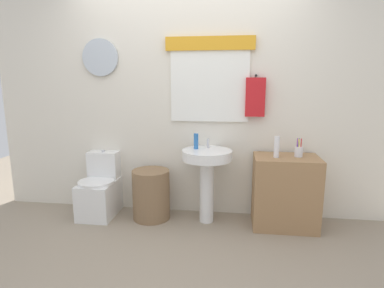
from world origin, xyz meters
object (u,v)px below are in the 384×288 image
object	(u,v)px
lotion_bottle	(277,147)
toothbrush_cup	(299,151)
wooden_cabinet	(285,192)
soap_bottle	(196,141)
laundry_hamper	(151,194)
pedestal_sink	(207,168)
toilet	(100,191)

from	to	relation	value
lotion_bottle	toothbrush_cup	size ratio (longest dim) A/B	1.14
wooden_cabinet	soap_bottle	xyz separation A→B (m)	(-0.92, 0.05, 0.49)
laundry_hamper	lotion_bottle	size ratio (longest dim) A/B	2.56
pedestal_sink	toothbrush_cup	xyz separation A→B (m)	(0.91, 0.02, 0.20)
soap_bottle	lotion_bottle	distance (m)	0.81
pedestal_sink	toothbrush_cup	world-z (taller)	toothbrush_cup
toilet	lotion_bottle	world-z (taller)	lotion_bottle
toilet	toothbrush_cup	distance (m)	2.17
soap_bottle	lotion_bottle	size ratio (longest dim) A/B	0.77
soap_bottle	toothbrush_cup	xyz separation A→B (m)	(1.03, -0.03, -0.07)
pedestal_sink	soap_bottle	bearing A→B (deg)	157.38
pedestal_sink	wooden_cabinet	xyz separation A→B (m)	(0.80, -0.00, -0.22)
laundry_hamper	lotion_bottle	xyz separation A→B (m)	(1.29, -0.04, 0.57)
laundry_hamper	wooden_cabinet	bearing A→B (deg)	0.00
toilet	wooden_cabinet	distance (m)	2.00
toothbrush_cup	wooden_cabinet	bearing A→B (deg)	-169.82
soap_bottle	lotion_bottle	world-z (taller)	lotion_bottle
soap_bottle	pedestal_sink	bearing A→B (deg)	-22.62
laundry_hamper	wooden_cabinet	xyz separation A→B (m)	(1.40, 0.00, 0.10)
laundry_hamper	lotion_bottle	bearing A→B (deg)	-1.78
laundry_hamper	pedestal_sink	size ratio (longest dim) A/B	0.69
toilet	pedestal_sink	xyz separation A→B (m)	(1.19, -0.03, 0.31)
lotion_bottle	wooden_cabinet	bearing A→B (deg)	19.70
toothbrush_cup	toilet	bearing A→B (deg)	179.70
laundry_hamper	soap_bottle	size ratio (longest dim) A/B	3.34
soap_bottle	toothbrush_cup	size ratio (longest dim) A/B	0.87
laundry_hamper	soap_bottle	xyz separation A→B (m)	(0.48, 0.05, 0.59)
laundry_hamper	pedestal_sink	xyz separation A→B (m)	(0.60, 0.00, 0.32)
toilet	lotion_bottle	bearing A→B (deg)	-2.17
pedestal_sink	toothbrush_cup	bearing A→B (deg)	1.26
toilet	lotion_bottle	size ratio (longest dim) A/B	3.36
toilet	pedestal_sink	bearing A→B (deg)	-1.50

